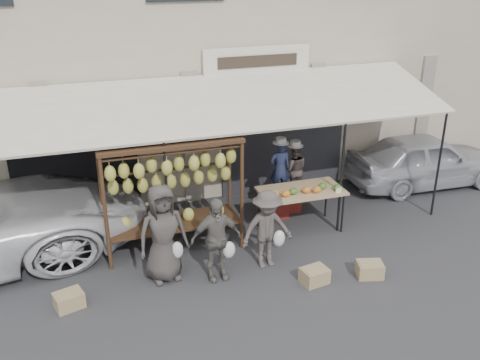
{
  "coord_description": "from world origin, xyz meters",
  "views": [
    {
      "loc": [
        -2.44,
        -7.51,
        5.32
      ],
      "look_at": [
        0.46,
        1.4,
        1.3
      ],
      "focal_mm": 40.0,
      "sensor_mm": 36.0,
      "label": 1
    }
  ],
  "objects_px": {
    "banana_rack": "(171,174)",
    "crate_near_a": "(314,276)",
    "customer_mid": "(216,239)",
    "customer_right": "(267,229)",
    "sedan": "(425,160)",
    "crate_near_b": "(370,270)",
    "crate_far": "(69,300)",
    "vendor_right": "(294,169)",
    "produce_table": "(302,192)",
    "vendor_left": "(280,169)",
    "customer_left": "(163,233)"
  },
  "relations": [
    {
      "from": "banana_rack",
      "to": "crate_far",
      "type": "xyz_separation_m",
      "value": [
        -2.01,
        -1.29,
        -1.44
      ]
    },
    {
      "from": "customer_mid",
      "to": "sedan",
      "type": "xyz_separation_m",
      "value": [
        5.96,
        2.38,
        -0.12
      ]
    },
    {
      "from": "vendor_left",
      "to": "customer_right",
      "type": "distance_m",
      "value": 2.04
    },
    {
      "from": "crate_near_b",
      "to": "crate_far",
      "type": "bearing_deg",
      "value": 172.02
    },
    {
      "from": "vendor_right",
      "to": "sedan",
      "type": "distance_m",
      "value": 3.67
    },
    {
      "from": "customer_left",
      "to": "customer_mid",
      "type": "xyz_separation_m",
      "value": [
        0.86,
        -0.27,
        -0.12
      ]
    },
    {
      "from": "banana_rack",
      "to": "crate_near_b",
      "type": "height_order",
      "value": "banana_rack"
    },
    {
      "from": "crate_near_b",
      "to": "customer_right",
      "type": "bearing_deg",
      "value": 150.68
    },
    {
      "from": "crate_near_a",
      "to": "vendor_left",
      "type": "bearing_deg",
      "value": 82.09
    },
    {
      "from": "banana_rack",
      "to": "crate_far",
      "type": "bearing_deg",
      "value": -147.27
    },
    {
      "from": "banana_rack",
      "to": "crate_far",
      "type": "height_order",
      "value": "banana_rack"
    },
    {
      "from": "customer_right",
      "to": "crate_near_b",
      "type": "relative_size",
      "value": 3.34
    },
    {
      "from": "customer_right",
      "to": "crate_far",
      "type": "bearing_deg",
      "value": 179.96
    },
    {
      "from": "sedan",
      "to": "produce_table",
      "type": "bearing_deg",
      "value": 109.95
    },
    {
      "from": "banana_rack",
      "to": "customer_mid",
      "type": "xyz_separation_m",
      "value": [
        0.5,
        -1.2,
        -0.81
      ]
    },
    {
      "from": "customer_mid",
      "to": "customer_right",
      "type": "distance_m",
      "value": 0.98
    },
    {
      "from": "produce_table",
      "to": "customer_left",
      "type": "relative_size",
      "value": 0.96
    },
    {
      "from": "produce_table",
      "to": "crate_far",
      "type": "xyz_separation_m",
      "value": [
        -4.63,
        -1.23,
        -0.74
      ]
    },
    {
      "from": "produce_table",
      "to": "customer_right",
      "type": "xyz_separation_m",
      "value": [
        -1.15,
        -1.04,
        -0.13
      ]
    },
    {
      "from": "customer_left",
      "to": "sedan",
      "type": "relative_size",
      "value": 0.46
    },
    {
      "from": "sedan",
      "to": "customer_mid",
      "type": "bearing_deg",
      "value": 113.8
    },
    {
      "from": "vendor_right",
      "to": "sedan",
      "type": "height_order",
      "value": "vendor_right"
    },
    {
      "from": "crate_near_b",
      "to": "banana_rack",
      "type": "bearing_deg",
      "value": 147.02
    },
    {
      "from": "sedan",
      "to": "vendor_left",
      "type": "bearing_deg",
      "value": 99.33
    },
    {
      "from": "banana_rack",
      "to": "produce_table",
      "type": "bearing_deg",
      "value": -1.28
    },
    {
      "from": "crate_near_a",
      "to": "produce_table",
      "type": "bearing_deg",
      "value": 73.24
    },
    {
      "from": "vendor_left",
      "to": "customer_right",
      "type": "bearing_deg",
      "value": 68.57
    },
    {
      "from": "vendor_right",
      "to": "customer_left",
      "type": "height_order",
      "value": "customer_left"
    },
    {
      "from": "crate_far",
      "to": "vendor_right",
      "type": "bearing_deg",
      "value": 23.59
    },
    {
      "from": "customer_mid",
      "to": "customer_right",
      "type": "bearing_deg",
      "value": 4.65
    },
    {
      "from": "crate_near_a",
      "to": "customer_right",
      "type": "bearing_deg",
      "value": 127.37
    },
    {
      "from": "banana_rack",
      "to": "sedan",
      "type": "xyz_separation_m",
      "value": [
        6.46,
        1.18,
        -0.92
      ]
    },
    {
      "from": "produce_table",
      "to": "crate_far",
      "type": "relative_size",
      "value": 3.82
    },
    {
      "from": "crate_near_a",
      "to": "vendor_right",
      "type": "bearing_deg",
      "value": 74.47
    },
    {
      "from": "banana_rack",
      "to": "customer_mid",
      "type": "relative_size",
      "value": 1.69
    },
    {
      "from": "customer_right",
      "to": "vendor_left",
      "type": "bearing_deg",
      "value": 58.38
    },
    {
      "from": "vendor_left",
      "to": "customer_mid",
      "type": "xyz_separation_m",
      "value": [
        -1.93,
        -1.87,
        -0.34
      ]
    },
    {
      "from": "crate_near_a",
      "to": "sedan",
      "type": "xyz_separation_m",
      "value": [
        4.39,
        3.06,
        0.52
      ]
    },
    {
      "from": "customer_left",
      "to": "crate_near_b",
      "type": "xyz_separation_m",
      "value": [
        3.46,
        -1.07,
        -0.76
      ]
    },
    {
      "from": "customer_mid",
      "to": "crate_near_a",
      "type": "bearing_deg",
      "value": -24.72
    },
    {
      "from": "vendor_left",
      "to": "crate_near_b",
      "type": "bearing_deg",
      "value": 110.91
    },
    {
      "from": "vendor_right",
      "to": "customer_right",
      "type": "xyz_separation_m",
      "value": [
        -1.35,
        -1.92,
        -0.25
      ]
    },
    {
      "from": "banana_rack",
      "to": "crate_near_a",
      "type": "bearing_deg",
      "value": -42.23
    },
    {
      "from": "customer_mid",
      "to": "sedan",
      "type": "bearing_deg",
      "value": 20.45
    },
    {
      "from": "vendor_right",
      "to": "customer_mid",
      "type": "xyz_separation_m",
      "value": [
        -2.33,
        -2.02,
        -0.22
      ]
    },
    {
      "from": "vendor_left",
      "to": "crate_near_a",
      "type": "distance_m",
      "value": 2.75
    },
    {
      "from": "customer_right",
      "to": "crate_far",
      "type": "height_order",
      "value": "customer_right"
    },
    {
      "from": "customer_left",
      "to": "customer_mid",
      "type": "height_order",
      "value": "customer_left"
    },
    {
      "from": "produce_table",
      "to": "vendor_left",
      "type": "relative_size",
      "value": 1.38
    },
    {
      "from": "produce_table",
      "to": "vendor_left",
      "type": "xyz_separation_m",
      "value": [
        -0.19,
        0.72,
        0.24
      ]
    }
  ]
}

